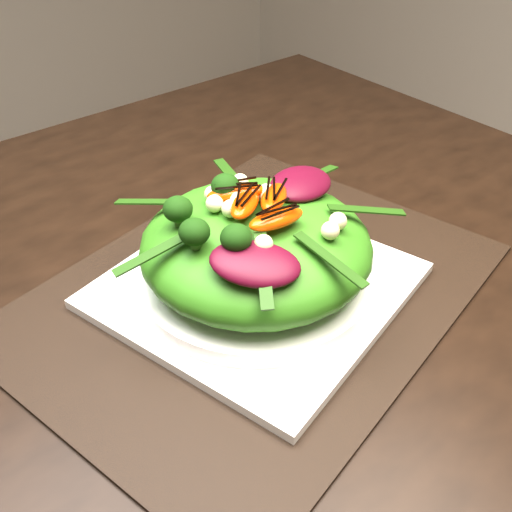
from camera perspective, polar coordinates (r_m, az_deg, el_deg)
placemat at (r=0.63m, az=0.00°, el=-3.30°), size 0.55×0.46×0.00m
plate_base at (r=0.62m, az=0.00°, el=-2.80°), size 0.33×0.33×0.01m
salad_bowl at (r=0.61m, az=0.00°, el=-1.78°), size 0.32×0.32×0.02m
lettuce_mound at (r=0.59m, az=0.00°, el=1.00°), size 0.28×0.28×0.08m
radicchio_leaf at (r=0.61m, az=4.31°, el=6.89°), size 0.09×0.06×0.02m
orange_segment at (r=0.56m, az=-1.34°, el=4.65°), size 0.06×0.03×0.01m
broccoli_floret at (r=0.55m, az=-7.22°, el=4.05°), size 0.05×0.05×0.04m
macadamia_nut at (r=0.54m, az=4.93°, el=2.86°), size 0.02×0.02×0.02m
balsamic_drizzle at (r=0.56m, az=-1.36°, el=5.35°), size 0.04×0.01×0.00m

